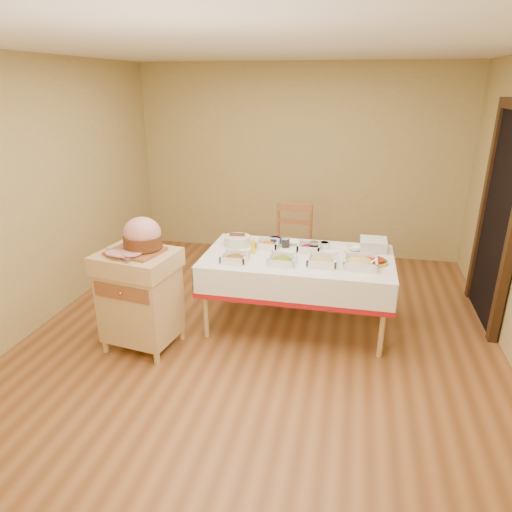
{
  "coord_description": "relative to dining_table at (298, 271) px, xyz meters",
  "views": [
    {
      "loc": [
        0.78,
        -3.83,
        2.34
      ],
      "look_at": [
        -0.1,
        0.2,
        0.76
      ],
      "focal_mm": 32.0,
      "sensor_mm": 36.0,
      "label": 1
    }
  ],
  "objects": [
    {
      "name": "preserve_jar_right",
      "position": [
        0.14,
        0.12,
        0.21
      ],
      "size": [
        0.09,
        0.09,
        0.11
      ],
      "color": "silver",
      "rests_on": "dining_table"
    },
    {
      "name": "bread_basket",
      "position": [
        -0.66,
        0.17,
        0.21
      ],
      "size": [
        0.27,
        0.27,
        0.12
      ],
      "color": "silver",
      "rests_on": "dining_table"
    },
    {
      "name": "small_bowl_mid",
      "position": [
        -0.28,
        0.32,
        0.19
      ],
      "size": [
        0.14,
        0.14,
        0.06
      ],
      "color": "navy",
      "rests_on": "dining_table"
    },
    {
      "name": "brass_platter",
      "position": [
        0.67,
        -0.05,
        0.18
      ],
      "size": [
        0.34,
        0.24,
        0.04
      ],
      "color": "gold",
      "rests_on": "dining_table"
    },
    {
      "name": "doorway",
      "position": [
        1.9,
        0.6,
        0.51
      ],
      "size": [
        0.09,
        1.1,
        2.2
      ],
      "color": "black",
      "rests_on": "ground"
    },
    {
      "name": "serving_dish_d",
      "position": [
        0.59,
        -0.15,
        0.2
      ],
      "size": [
        0.31,
        0.31,
        0.12
      ],
      "color": "white",
      "rests_on": "dining_table"
    },
    {
      "name": "dining_chair",
      "position": [
        -0.18,
        0.89,
        -0.08
      ],
      "size": [
        0.47,
        0.44,
        1.01
      ],
      "color": "#965731",
      "rests_on": "ground"
    },
    {
      "name": "small_bowl_right",
      "position": [
        0.23,
        0.29,
        0.19
      ],
      "size": [
        0.11,
        0.11,
        0.06
      ],
      "color": "white",
      "rests_on": "dining_table"
    },
    {
      "name": "plate_stack",
      "position": [
        0.71,
        0.33,
        0.22
      ],
      "size": [
        0.26,
        0.26,
        0.11
      ],
      "color": "white",
      "rests_on": "dining_table"
    },
    {
      "name": "preserve_jar_left",
      "position": [
        -0.16,
        0.22,
        0.21
      ],
      "size": [
        0.09,
        0.09,
        0.11
      ],
      "color": "silver",
      "rests_on": "dining_table"
    },
    {
      "name": "room_shell",
      "position": [
        -0.3,
        -0.3,
        0.7
      ],
      "size": [
        5.0,
        5.0,
        5.0
      ],
      "color": "brown",
      "rests_on": "ground"
    },
    {
      "name": "dining_table",
      "position": [
        0.0,
        0.0,
        0.0
      ],
      "size": [
        1.82,
        1.02,
        0.76
      ],
      "color": "tan",
      "rests_on": "ground"
    },
    {
      "name": "serving_dish_b",
      "position": [
        -0.12,
        -0.23,
        0.19
      ],
      "size": [
        0.25,
        0.25,
        0.1
      ],
      "color": "white",
      "rests_on": "dining_table"
    },
    {
      "name": "butcher_cart",
      "position": [
        -1.35,
        -0.7,
        -0.07
      ],
      "size": [
        0.74,
        0.64,
        0.94
      ],
      "color": "tan",
      "rests_on": "ground"
    },
    {
      "name": "mustard_bottle",
      "position": [
        -0.44,
        -0.03,
        0.23
      ],
      "size": [
        0.05,
        0.05,
        0.16
      ],
      "color": "yellow",
      "rests_on": "dining_table"
    },
    {
      "name": "bowl_small_imported",
      "position": [
        0.53,
        0.27,
        0.18
      ],
      "size": [
        0.18,
        0.18,
        0.05
      ],
      "primitive_type": "imported",
      "rotation": [
        0.0,
        0.0,
        -0.24
      ],
      "color": "white",
      "rests_on": "dining_table"
    },
    {
      "name": "ham_on_board",
      "position": [
        -1.3,
        -0.66,
        0.47
      ],
      "size": [
        0.47,
        0.45,
        0.31
      ],
      "color": "#965731",
      "rests_on": "butcher_cart"
    },
    {
      "name": "serving_dish_e",
      "position": [
        -0.34,
        0.17,
        0.19
      ],
      "size": [
        0.23,
        0.22,
        0.11
      ],
      "color": "white",
      "rests_on": "dining_table"
    },
    {
      "name": "serving_dish_c",
      "position": [
        0.25,
        -0.18,
        0.2
      ],
      "size": [
        0.27,
        0.27,
        0.11
      ],
      "color": "white",
      "rests_on": "dining_table"
    },
    {
      "name": "serving_dish_a",
      "position": [
        -0.57,
        -0.27,
        0.19
      ],
      "size": [
        0.24,
        0.24,
        0.1
      ],
      "color": "white",
      "rests_on": "dining_table"
    },
    {
      "name": "bowl_white_imported",
      "position": [
        -0.09,
        0.33,
        0.18
      ],
      "size": [
        0.18,
        0.18,
        0.04
      ],
      "primitive_type": "imported",
      "rotation": [
        0.0,
        0.0,
        0.21
      ],
      "color": "white",
      "rests_on": "dining_table"
    },
    {
      "name": "serving_dish_f",
      "position": [
        0.09,
        0.16,
        0.2
      ],
      "size": [
        0.24,
        0.22,
        0.11
      ],
      "color": "white",
      "rests_on": "dining_table"
    },
    {
      "name": "small_bowl_left",
      "position": [
        -0.67,
        0.3,
        0.19
      ],
      "size": [
        0.11,
        0.11,
        0.05
      ],
      "color": "white",
      "rests_on": "dining_table"
    }
  ]
}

